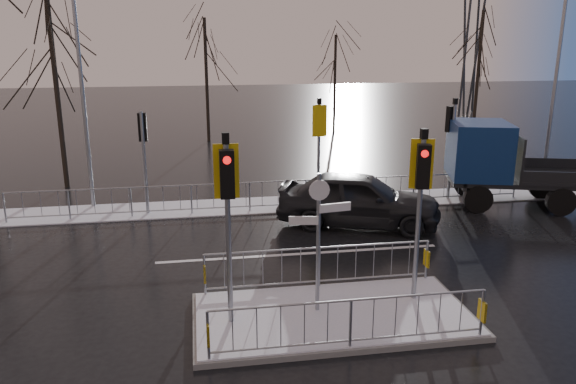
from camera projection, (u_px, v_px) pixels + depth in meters
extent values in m
plane|color=black|center=(332.00, 319.00, 12.20)|extent=(120.00, 120.00, 0.00)
cube|color=white|center=(276.00, 204.00, 20.36)|extent=(30.00, 2.00, 0.04)
cube|color=silver|center=(300.00, 254.00, 15.81)|extent=(8.00, 0.15, 0.01)
cube|color=#61615D|center=(333.00, 316.00, 12.18)|extent=(6.00, 3.00, 0.12)
cube|color=white|center=(333.00, 313.00, 12.16)|extent=(5.85, 2.85, 0.03)
cube|color=gold|center=(208.00, 334.00, 10.28)|extent=(0.05, 0.28, 0.42)
cube|color=gold|center=(482.00, 311.00, 11.13)|extent=(0.05, 0.28, 0.42)
cube|color=gold|center=(205.00, 273.00, 12.90)|extent=(0.05, 0.28, 0.42)
cube|color=gold|center=(427.00, 258.00, 13.76)|extent=(0.05, 0.28, 0.42)
cylinder|color=gray|center=(229.00, 237.00, 11.30)|extent=(0.11, 0.11, 3.80)
cube|color=black|center=(227.00, 174.00, 10.77)|extent=(0.28, 0.22, 0.95)
cylinder|color=red|center=(227.00, 160.00, 10.59)|extent=(0.16, 0.04, 0.16)
cube|color=yellow|center=(226.00, 171.00, 11.01)|extent=(0.50, 0.03, 1.10)
cube|color=black|center=(225.00, 138.00, 10.76)|extent=(0.14, 0.14, 0.22)
cylinder|color=gray|center=(418.00, 222.00, 12.36)|extent=(0.11, 0.11, 3.70)
cube|color=black|center=(423.00, 167.00, 11.84)|extent=(0.33, 0.28, 0.95)
cylinder|color=red|center=(425.00, 154.00, 11.66)|extent=(0.16, 0.08, 0.16)
cube|color=yellow|center=(422.00, 164.00, 12.08)|extent=(0.49, 0.16, 1.10)
cube|color=black|center=(424.00, 134.00, 11.83)|extent=(0.14, 0.14, 0.22)
cylinder|color=gray|center=(318.00, 244.00, 11.89)|extent=(0.09, 0.09, 3.10)
cube|color=silver|center=(335.00, 207.00, 11.73)|extent=(0.70, 0.14, 0.18)
cube|color=silver|center=(304.00, 221.00, 11.69)|extent=(0.62, 0.15, 0.18)
cylinder|color=silver|center=(319.00, 190.00, 11.54)|extent=(0.44, 0.03, 0.44)
cylinder|color=gray|center=(145.00, 163.00, 18.89)|extent=(0.11, 0.11, 3.50)
cube|color=black|center=(143.00, 127.00, 18.73)|extent=(0.28, 0.22, 0.95)
cylinder|color=red|center=(142.00, 118.00, 18.75)|extent=(0.16, 0.04, 0.16)
cylinder|color=gray|center=(319.00, 156.00, 19.82)|extent=(0.11, 0.11, 3.60)
cube|color=black|center=(318.00, 120.00, 19.66)|extent=(0.28, 0.22, 0.95)
cylinder|color=red|center=(317.00, 111.00, 19.68)|extent=(0.16, 0.04, 0.16)
cube|color=yellow|center=(320.00, 121.00, 19.42)|extent=(0.50, 0.03, 1.10)
cube|color=black|center=(319.00, 101.00, 19.31)|extent=(0.14, 0.14, 0.22)
cylinder|color=gray|center=(451.00, 152.00, 20.63)|extent=(0.11, 0.11, 3.50)
cube|color=black|center=(451.00, 119.00, 20.46)|extent=(0.33, 0.28, 0.95)
cylinder|color=red|center=(449.00, 111.00, 20.48)|extent=(0.16, 0.08, 0.16)
cube|color=black|center=(455.00, 101.00, 20.13)|extent=(0.14, 0.14, 0.22)
imported|color=black|center=(359.00, 199.00, 18.00)|extent=(5.57, 3.74, 1.76)
cylinder|color=black|center=(478.00, 199.00, 19.40)|extent=(1.02, 0.55, 0.98)
cylinder|color=black|center=(467.00, 184.00, 21.36)|extent=(1.02, 0.55, 0.98)
cylinder|color=black|center=(561.00, 201.00, 19.09)|extent=(1.02, 0.55, 0.98)
cylinder|color=black|center=(542.00, 186.00, 21.06)|extent=(1.02, 0.55, 0.98)
cube|color=black|center=(541.00, 180.00, 19.99)|extent=(6.83, 3.96, 0.16)
cube|color=navy|center=(479.00, 150.00, 19.96)|extent=(2.53, 2.80, 1.96)
cube|color=black|center=(508.00, 139.00, 19.75)|extent=(0.58, 1.89, 1.08)
cube|color=#2D3033|center=(459.00, 179.00, 20.32)|extent=(0.74, 2.20, 0.34)
cube|color=black|center=(573.00, 177.00, 19.84)|extent=(4.79, 3.45, 0.12)
cube|color=black|center=(514.00, 154.00, 19.86)|extent=(0.73, 2.28, 1.47)
cylinder|color=black|center=(57.00, 96.00, 21.81)|extent=(0.20, 0.20, 7.36)
cylinder|color=black|center=(207.00, 81.00, 31.85)|extent=(0.19, 0.19, 6.90)
cylinder|color=black|center=(335.00, 84.00, 35.14)|extent=(0.16, 0.16, 5.98)
cylinder|color=black|center=(478.00, 75.00, 33.37)|extent=(0.20, 0.20, 7.36)
cylinder|color=gray|center=(554.00, 89.00, 20.86)|extent=(0.14, 0.14, 8.00)
cylinder|color=gray|center=(82.00, 91.00, 19.09)|extent=(0.14, 0.14, 8.20)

